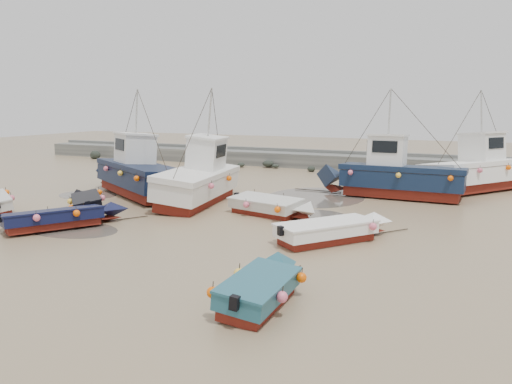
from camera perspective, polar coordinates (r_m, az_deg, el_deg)
ground at (r=22.36m, az=-7.39°, el=-3.95°), size 120.00×120.00×0.00m
seawall at (r=42.24m, az=8.63°, el=3.48°), size 60.00×4.92×1.50m
puddle_a at (r=23.15m, az=-20.33°, el=-4.01°), size 4.51×4.51×0.01m
puddle_b at (r=24.46m, az=6.66°, el=-2.71°), size 3.26×3.26×0.01m
puddle_c at (r=31.44m, az=-18.68°, el=-0.33°), size 3.65×3.65×0.01m
puddle_d at (r=29.38m, az=6.80°, el=-0.56°), size 5.66×5.66×0.01m
dinghy_1 at (r=23.46m, az=-21.31°, el=-2.55°), size 4.21×5.84×1.43m
dinghy_2 at (r=13.82m, az=0.76°, el=-10.33°), size 1.89×5.25×1.43m
dinghy_3 at (r=19.96m, az=8.93°, el=-4.10°), size 4.54×5.47×1.43m
dinghy_4 at (r=26.75m, az=-18.67°, el=-0.86°), size 4.42×4.25×1.43m
dinghy_5 at (r=24.27m, az=1.82°, el=-1.43°), size 5.81×2.74×1.43m
cabin_boat_0 at (r=30.78m, az=-13.60°, el=2.17°), size 10.26×7.04×6.22m
cabin_boat_1 at (r=27.72m, az=-6.40°, el=1.61°), size 3.54×10.18×6.22m
cabin_boat_2 at (r=29.98m, az=15.19°, el=1.96°), size 10.03×3.05×6.22m
cabin_boat_3 at (r=34.25m, az=24.28°, el=2.40°), size 7.02×8.92×6.22m
person at (r=29.71m, az=-5.76°, el=-0.43°), size 0.73×0.51×1.90m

